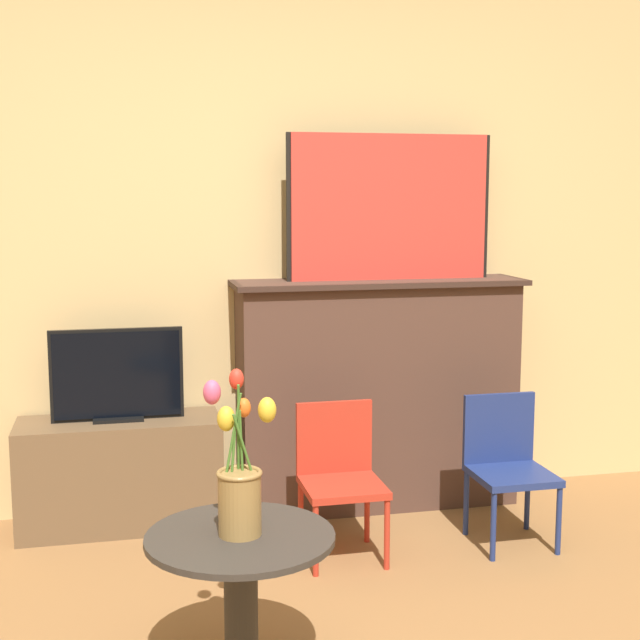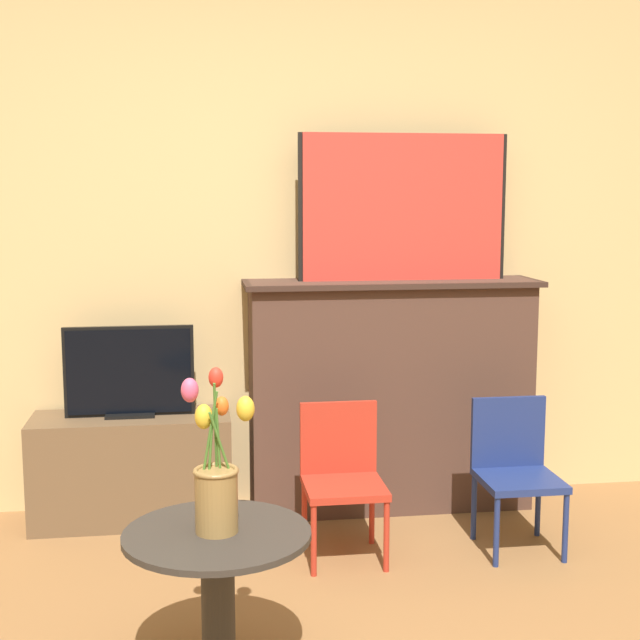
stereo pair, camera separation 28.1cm
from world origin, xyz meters
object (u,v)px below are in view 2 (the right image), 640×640
chair_blue (515,465)px  vase_tulips (216,478)px  tv_monitor (129,373)px  chair_red (342,472)px  painting (403,207)px

chair_blue → vase_tulips: size_ratio=1.29×
tv_monitor → chair_red: (0.90, -0.52, -0.34)m
tv_monitor → vase_tulips: vase_tulips is taller
vase_tulips → chair_red: bearing=59.7°
painting → tv_monitor: 1.48m
vase_tulips → chair_blue: bearing=35.3°
tv_monitor → chair_blue: 1.77m
tv_monitor → vase_tulips: (0.35, -1.45, -0.04)m
painting → vase_tulips: bearing=-121.9°
chair_red → vase_tulips: 1.12m
painting → chair_blue: bearing=-57.3°
painting → vase_tulips: (-0.92, -1.49, -0.79)m
chair_red → vase_tulips: (-0.54, -0.93, 0.30)m
chair_red → painting: bearing=55.5°
chair_red → tv_monitor: bearing=149.8°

